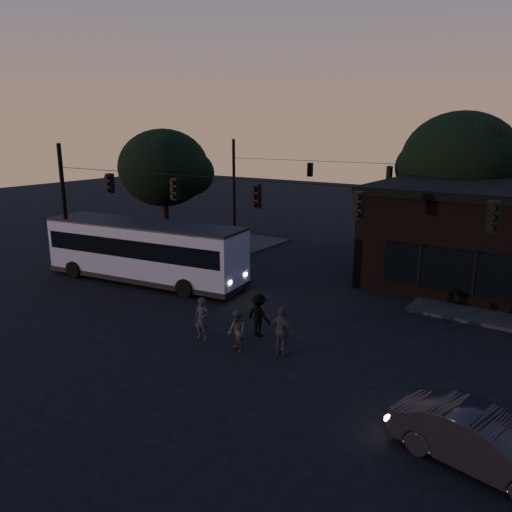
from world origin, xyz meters
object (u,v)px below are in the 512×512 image
Objects in this scene: pedestrian_a at (202,319)px; pedestrian_c at (282,331)px; car at (482,441)px; bus at (144,249)px; pedestrian_b at (237,332)px; pedestrian_d at (259,315)px.

pedestrian_a is 3.44m from pedestrian_c.
car is 2.36× the size of pedestrian_c.
car is 11.04m from pedestrian_a.
pedestrian_a is (7.77, -4.38, -1.00)m from bus.
pedestrian_a is at bearing -36.65° from bus.
pedestrian_b is (-9.02, 2.06, 0.07)m from car.
car is at bearing -21.03° from pedestrian_a.
pedestrian_a is at bearing -151.09° from pedestrian_b.
pedestrian_c reaches higher than pedestrian_a.
pedestrian_a is (-10.83, 2.17, 0.14)m from car.
car is 2.54× the size of pedestrian_a.
bus reaches higher than pedestrian_d.
pedestrian_b is 1.74m from pedestrian_c.
bus reaches higher than pedestrian_a.
pedestrian_b is (9.57, -4.49, -1.07)m from bus.
bus is at bearing 140.86° from pedestrian_a.
bus is 11.82m from pedestrian_c.
bus is 9.89m from pedestrian_d.
pedestrian_c is at bearing 0.15° from pedestrian_a.
pedestrian_a is at bearing 20.66° from pedestrian_c.
pedestrian_c is (11.16, -3.79, -0.93)m from bus.
bus is at bearing -6.60° from pedestrian_d.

